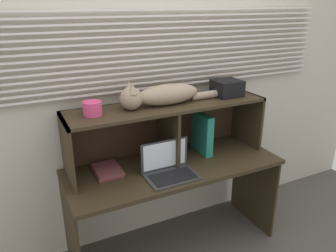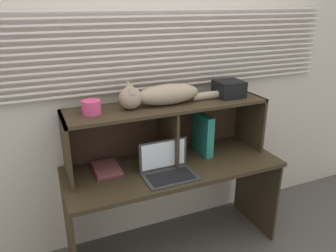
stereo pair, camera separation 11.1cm
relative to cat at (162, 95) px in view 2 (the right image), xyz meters
The scene contains 9 objects.
back_panel_with_blinds 0.24m from the cat, 78.36° to the left, with size 4.40×0.08×2.50m.
desk 0.63m from the cat, 64.98° to the right, with size 1.53×0.59×0.71m.
hutch_shelf_unit 0.20m from the cat, 35.92° to the left, with size 1.43×0.37×0.42m.
cat is the anchor object (origin of this frame).
laptop 0.50m from the cat, 102.32° to the right, with size 0.35×0.24×0.22m.
binder_upright 0.48m from the cat, ahead, with size 0.06×0.23×0.31m, color #217D6B.
book_stack 0.63m from the cat, behind, with size 0.17×0.26×0.03m.
small_basket 0.48m from the cat, behind, with size 0.12×0.12×0.09m, color #D64074.
storage_box 0.54m from the cat, ahead, with size 0.20×0.18×0.12m, color black.
Camera 2 is at (-0.86, -1.68, 1.80)m, focal length 35.14 mm.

